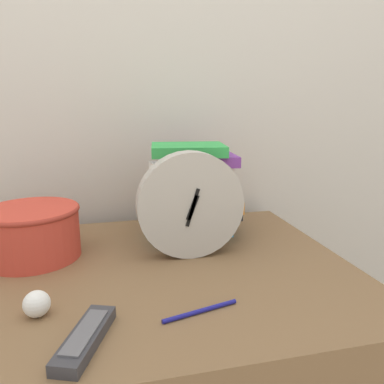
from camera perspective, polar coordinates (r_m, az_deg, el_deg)
The scene contains 7 objects.
wall_back at distance 1.19m, azimuth -13.23°, elevation 17.00°, with size 6.00×0.04×2.40m.
desk_clock at distance 0.86m, azimuth -0.22°, elevation -2.02°, with size 0.25×0.05×0.25m.
book_stack at distance 1.01m, azimuth 0.13°, elevation 0.31°, with size 0.26×0.21×0.25m.
basket at distance 0.95m, azimuth -23.21°, elevation -5.45°, with size 0.22×0.22×0.12m.
tv_remote at distance 0.62m, azimuth -15.94°, elevation -20.56°, with size 0.09×0.16×0.02m.
crumpled_paper_ball at distance 0.71m, azimuth -22.59°, elevation -15.46°, with size 0.05×0.05×0.05m.
pen at distance 0.68m, azimuth 1.30°, elevation -17.67°, with size 0.14×0.04×0.01m.
Camera 1 is at (-0.02, -0.42, 1.12)m, focal length 35.00 mm.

